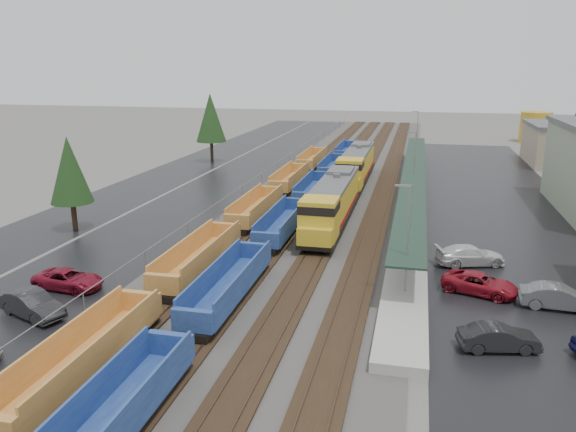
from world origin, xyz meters
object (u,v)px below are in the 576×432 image
Objects in this scene: well_string_blue at (283,224)px; parked_car_west_b at (32,304)px; well_string_yellow at (232,230)px; parked_car_east_b at (480,284)px; storage_tank at (535,127)px; locomotive_trail at (356,166)px; parked_car_east_e at (559,297)px; parked_car_west_c at (69,280)px; parked_car_east_c at (470,255)px; locomotive_lead at (332,203)px; parked_car_east_a at (499,338)px.

well_string_blue reaches higher than parked_car_west_b.
parked_car_east_b is (20.55, -7.27, -0.42)m from well_string_yellow.
well_string_yellow is 21.80m from parked_car_east_b.
well_string_yellow is at bearing -1.93° from parked_car_west_b.
locomotive_trail is at bearing -121.61° from storage_tank.
parked_car_east_e is (25.28, -8.77, -0.34)m from well_string_yellow.
well_string_blue is 20.98× the size of parked_car_west_c.
parked_car_east_c reaches higher than parked_car_west_c.
storage_tank reaches higher than parked_car_west_b.
well_string_yellow is 19.00m from parked_car_west_b.
parked_car_west_c is (-11.77, -15.94, -0.42)m from well_string_blue.
locomotive_lead is at bearing -90.00° from locomotive_trail.
parked_car_west_b is at bearing -169.99° from parked_car_west_c.
locomotive_trail is 58.96m from storage_tank.
well_string_yellow is 0.86× the size of well_string_blue.
well_string_blue is 19.82m from parked_car_west_c.
parked_car_east_e is at bearing -88.49° from parked_car_east_b.
parked_car_east_e reaches higher than parked_car_west_c.
storage_tank is (30.90, 50.21, 0.57)m from locomotive_trail.
parked_car_east_a is at bearing 149.85° from parked_car_east_e.
parked_car_east_e is at bearing -28.82° from well_string_blue.
well_string_blue reaches higher than parked_car_west_c.
well_string_yellow is (-8.00, -6.68, -1.35)m from locomotive_lead.
parked_car_east_c is 8.88m from parked_car_east_e.
locomotive_lead is 21.00m from locomotive_trail.
well_string_yellow is 15.15m from parked_car_west_c.
parked_car_west_c is 1.05× the size of parked_car_east_e.
parked_car_east_a is 0.92× the size of parked_car_east_e.
parked_car_west_b reaches higher than parked_car_west_c.
locomotive_lead is 3.38× the size of storage_tank.
locomotive_lead is at bearing 17.88° from parked_car_east_a.
parked_car_east_b is at bearing -70.24° from locomotive_trail.
parked_car_east_a is at bearing -36.59° from well_string_yellow.
parked_car_east_a is 8.17m from parked_car_east_b.
parked_car_east_a is (28.10, 2.10, -0.08)m from parked_car_west_b.
parked_car_west_b is 1.03× the size of parked_car_east_e.
locomotive_trail is 3.38× the size of storage_tank.
parked_car_east_c is (20.31, -1.40, -0.34)m from well_string_yellow.
well_string_blue is 22.02× the size of parked_car_east_e.
locomotive_trail is 31.63m from parked_car_east_c.
locomotive_lead is at bearing -34.54° from parked_car_west_c.
parked_car_east_e is at bearing -164.72° from parked_car_east_c.
well_string_yellow is at bearing -140.14° from locomotive_lead.
parked_car_east_a is at bearing 163.26° from parked_car_east_c.
well_string_yellow is at bearing -106.12° from locomotive_trail.
parked_car_east_b is at bearing -31.66° from well_string_blue.
storage_tank is at bearing 58.39° from locomotive_trail.
parked_car_east_c is (12.31, -29.08, -1.69)m from locomotive_trail.
locomotive_trail reaches higher than well_string_yellow.
parked_car_west_b reaches higher than parked_car_east_b.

